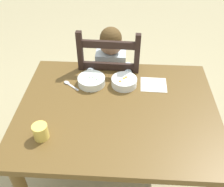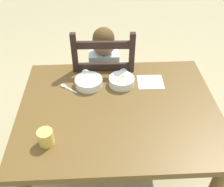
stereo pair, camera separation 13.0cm
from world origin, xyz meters
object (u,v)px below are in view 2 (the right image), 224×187
(child_figure, at_px, (104,70))
(bowl_of_carrots, at_px, (122,81))
(drinking_cup, at_px, (46,137))
(dining_chair, at_px, (104,86))
(bowl_of_peas, at_px, (89,82))
(dining_table, at_px, (118,119))
(spoon, at_px, (66,87))

(child_figure, xyz_separation_m, bowl_of_carrots, (0.11, -0.29, 0.11))
(drinking_cup, bearing_deg, dining_chair, 67.88)
(dining_chair, bearing_deg, bowl_of_carrots, -70.06)
(child_figure, relative_size, bowl_of_carrots, 5.90)
(dining_chair, height_order, child_figure, dining_chair)
(child_figure, height_order, bowl_of_peas, child_figure)
(dining_table, height_order, child_figure, child_figure)
(dining_chair, xyz_separation_m, bowl_of_carrots, (0.11, -0.30, 0.28))
(dining_table, relative_size, drinking_cup, 13.82)
(bowl_of_peas, distance_m, bowl_of_carrots, 0.21)
(dining_chair, xyz_separation_m, spoon, (-0.25, -0.31, 0.25))
(dining_table, xyz_separation_m, spoon, (-0.33, 0.20, 0.11))
(dining_chair, relative_size, bowl_of_peas, 5.73)
(drinking_cup, bearing_deg, child_figure, 67.66)
(spoon, bearing_deg, dining_chair, 51.06)
(dining_table, bearing_deg, dining_chair, 98.32)
(child_figure, xyz_separation_m, drinking_cup, (-0.31, -0.76, 0.13))
(bowl_of_carrots, height_order, spoon, bowl_of_carrots)
(drinking_cup, bearing_deg, spoon, 82.72)
(bowl_of_carrots, height_order, drinking_cup, drinking_cup)
(dining_table, bearing_deg, child_figure, 98.18)
(dining_table, relative_size, dining_chair, 1.16)
(dining_chair, relative_size, spoon, 8.55)
(bowl_of_peas, height_order, drinking_cup, drinking_cup)
(bowl_of_carrots, distance_m, drinking_cup, 0.62)
(dining_table, distance_m, dining_chair, 0.53)
(bowl_of_peas, bearing_deg, dining_chair, 70.68)
(child_figure, bearing_deg, dining_table, -81.82)
(child_figure, distance_m, spoon, 0.41)
(bowl_of_carrots, bearing_deg, dining_table, -98.77)
(dining_chair, relative_size, drinking_cup, 11.92)
(dining_table, distance_m, bowl_of_peas, 0.31)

